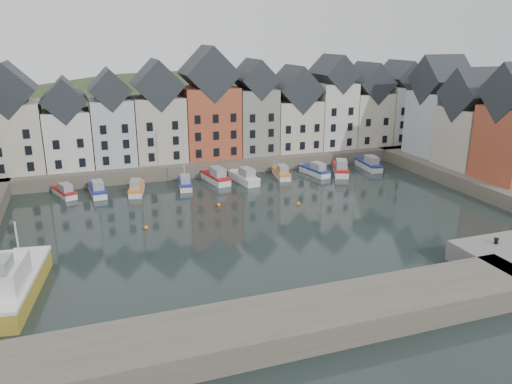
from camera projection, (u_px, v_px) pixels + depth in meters
name	position (u px, v px, depth m)	size (l,w,h in m)	color
ground	(269.00, 223.00, 58.99)	(260.00, 260.00, 0.00)	black
far_quay	(207.00, 158.00, 85.68)	(90.00, 16.00, 2.00)	#554F41
right_quay	(498.00, 180.00, 73.08)	(14.00, 54.00, 2.00)	#554F41
near_wall	(248.00, 331.00, 35.74)	(50.00, 6.00, 2.00)	#554F41
hillside	(182.00, 213.00, 114.80)	(153.60, 70.40, 64.00)	#24361B
far_terrace	(228.00, 113.00, 82.52)	(72.37, 8.16, 17.78)	beige
right_terrace	(474.00, 121.00, 74.94)	(8.30, 24.25, 16.36)	#AFB9C2
mooring_buoys	(224.00, 212.00, 62.48)	(20.50, 5.50, 0.50)	orange
boat_a	(65.00, 192.00, 68.72)	(3.52, 5.75, 2.11)	silver
boat_b	(97.00, 190.00, 69.40)	(2.41, 6.29, 2.36)	silver
boat_c	(137.00, 188.00, 70.11)	(3.00, 6.25, 2.30)	silver
boat_d	(185.00, 183.00, 72.58)	(2.58, 5.95, 11.00)	silver
boat_e	(216.00, 177.00, 75.29)	(3.34, 7.21, 2.66)	silver
boat_f	(244.00, 177.00, 75.15)	(3.13, 7.09, 2.63)	silver
boat_g	(281.00, 173.00, 77.95)	(2.69, 6.14, 2.28)	silver
boat_h	(315.00, 171.00, 79.24)	(3.01, 6.32, 2.33)	silver
boat_i	(341.00, 169.00, 79.82)	(4.85, 7.27, 2.69)	silver
boat_j	(369.00, 164.00, 82.70)	(2.71, 6.84, 2.56)	silver
large_vessel	(14.00, 284.00, 41.48)	(5.21, 12.62, 6.38)	#A9922D
mooring_bollard	(496.00, 241.00, 48.16)	(0.48, 0.48, 0.56)	black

